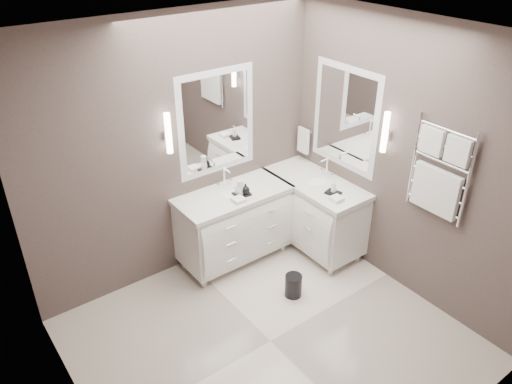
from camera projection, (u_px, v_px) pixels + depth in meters
floor at (270, 341)px, 4.56m from camera, size 3.20×3.00×0.01m
ceiling at (276, 40)px, 3.22m from camera, size 3.20×3.00×0.01m
wall_back at (178, 151)px, 4.94m from camera, size 3.20×0.01×2.70m
wall_front at (437, 330)px, 2.84m from camera, size 3.20×0.01×2.70m
wall_left at (68, 301)px, 3.05m from camera, size 0.01×3.00×2.70m
wall_right at (405, 162)px, 4.72m from camera, size 0.01×3.00×2.70m
vanity_back at (234, 222)px, 5.40m from camera, size 1.24×0.59×0.97m
vanity_right at (314, 209)px, 5.63m from camera, size 0.59×1.24×0.97m
mirror_back at (217, 123)px, 5.06m from camera, size 0.90×0.02×1.10m
mirror_right at (345, 118)px, 5.17m from camera, size 0.02×0.90×1.10m
sconce_back at (168, 134)px, 4.69m from camera, size 0.06×0.06×0.40m
sconce_right at (385, 133)px, 4.71m from camera, size 0.06×0.06×0.40m
towel_bar_corner at (303, 140)px, 5.75m from camera, size 0.03×0.22×0.30m
towel_ladder at (439, 175)px, 4.40m from camera, size 0.06×0.58×0.90m
waste_bin at (293, 285)px, 5.04m from camera, size 0.22×0.22×0.24m
amenity_tray_back at (242, 194)px, 5.17m from camera, size 0.18×0.14×0.03m
amenity_tray_right at (333, 193)px, 5.19m from camera, size 0.15×0.18×0.02m
water_bottle at (240, 188)px, 5.12m from camera, size 0.07×0.07×0.18m
soap_bottle_a at (238, 188)px, 5.13m from camera, size 0.06×0.06×0.12m
soap_bottle_b at (246, 189)px, 5.13m from camera, size 0.10×0.10×0.11m
soap_bottle_c at (334, 186)px, 5.15m from camera, size 0.07×0.07×0.15m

